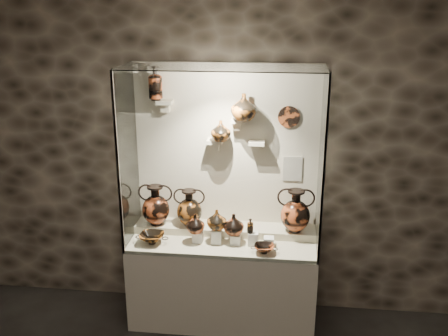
# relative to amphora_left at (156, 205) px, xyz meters

# --- Properties ---
(wall_back) EXTENTS (5.00, 0.02, 3.20)m
(wall_back) POSITION_rel_amphora_left_xyz_m (0.65, 0.18, 0.51)
(wall_back) COLOR black
(wall_back) RESTS_ON ground
(plinth) EXTENTS (1.70, 0.60, 0.80)m
(plinth) POSITION_rel_amphora_left_xyz_m (0.65, -0.14, -0.69)
(plinth) COLOR beige
(plinth) RESTS_ON floor
(front_tier) EXTENTS (1.68, 0.58, 0.03)m
(front_tier) POSITION_rel_amphora_left_xyz_m (0.65, -0.14, -0.28)
(front_tier) COLOR #BFB394
(front_tier) RESTS_ON plinth
(rear_tier) EXTENTS (1.70, 0.25, 0.10)m
(rear_tier) POSITION_rel_amphora_left_xyz_m (0.65, 0.04, -0.24)
(rear_tier) COLOR #BFB394
(rear_tier) RESTS_ON plinth
(back_panel) EXTENTS (1.70, 0.03, 1.60)m
(back_panel) POSITION_rel_amphora_left_xyz_m (0.65, 0.18, 0.51)
(back_panel) COLOR beige
(back_panel) RESTS_ON plinth
(glass_front) EXTENTS (1.70, 0.01, 1.60)m
(glass_front) POSITION_rel_amphora_left_xyz_m (0.65, -0.43, 0.51)
(glass_front) COLOR white
(glass_front) RESTS_ON plinth
(glass_left) EXTENTS (0.01, 0.60, 1.60)m
(glass_left) POSITION_rel_amphora_left_xyz_m (-0.20, -0.14, 0.51)
(glass_left) COLOR white
(glass_left) RESTS_ON plinth
(glass_right) EXTENTS (0.01, 0.60, 1.60)m
(glass_right) POSITION_rel_amphora_left_xyz_m (1.49, -0.14, 0.51)
(glass_right) COLOR white
(glass_right) RESTS_ON plinth
(glass_top) EXTENTS (1.70, 0.60, 0.01)m
(glass_top) POSITION_rel_amphora_left_xyz_m (0.65, -0.14, 1.30)
(glass_top) COLOR white
(glass_top) RESTS_ON back_panel
(frame_post_left) EXTENTS (0.02, 0.02, 1.60)m
(frame_post_left) POSITION_rel_amphora_left_xyz_m (-0.19, -0.43, 0.51)
(frame_post_left) COLOR gray
(frame_post_left) RESTS_ON plinth
(frame_post_right) EXTENTS (0.02, 0.02, 1.60)m
(frame_post_right) POSITION_rel_amphora_left_xyz_m (1.49, -0.43, 0.51)
(frame_post_right) COLOR gray
(frame_post_right) RESTS_ON plinth
(pedestal_a) EXTENTS (0.09, 0.09, 0.10)m
(pedestal_a) POSITION_rel_amphora_left_xyz_m (0.43, -0.19, -0.21)
(pedestal_a) COLOR silver
(pedestal_a) RESTS_ON front_tier
(pedestal_b) EXTENTS (0.09, 0.09, 0.13)m
(pedestal_b) POSITION_rel_amphora_left_xyz_m (0.60, -0.19, -0.20)
(pedestal_b) COLOR silver
(pedestal_b) RESTS_ON front_tier
(pedestal_c) EXTENTS (0.09, 0.09, 0.09)m
(pedestal_c) POSITION_rel_amphora_left_xyz_m (0.77, -0.19, -0.22)
(pedestal_c) COLOR silver
(pedestal_c) RESTS_ON front_tier
(pedestal_d) EXTENTS (0.09, 0.09, 0.12)m
(pedestal_d) POSITION_rel_amphora_left_xyz_m (0.93, -0.19, -0.20)
(pedestal_d) COLOR silver
(pedestal_d) RESTS_ON front_tier
(pedestal_e) EXTENTS (0.09, 0.09, 0.08)m
(pedestal_e) POSITION_rel_amphora_left_xyz_m (1.07, -0.19, -0.22)
(pedestal_e) COLOR silver
(pedestal_e) RESTS_ON front_tier
(bracket_ul) EXTENTS (0.14, 0.12, 0.04)m
(bracket_ul) POSITION_rel_amphora_left_xyz_m (0.10, 0.10, 0.96)
(bracket_ul) COLOR beige
(bracket_ul) RESTS_ON back_panel
(bracket_ca) EXTENTS (0.14, 0.12, 0.04)m
(bracket_ca) POSITION_rel_amphora_left_xyz_m (0.55, 0.10, 0.61)
(bracket_ca) COLOR beige
(bracket_ca) RESTS_ON back_panel
(bracket_cb) EXTENTS (0.10, 0.12, 0.04)m
(bracket_cb) POSITION_rel_amphora_left_xyz_m (0.75, 0.10, 0.81)
(bracket_cb) COLOR beige
(bracket_cb) RESTS_ON back_panel
(bracket_cc) EXTENTS (0.14, 0.12, 0.04)m
(bracket_cc) POSITION_rel_amphora_left_xyz_m (0.93, 0.10, 0.61)
(bracket_cc) COLOR beige
(bracket_cc) RESTS_ON back_panel
(amphora_left) EXTENTS (0.32, 0.32, 0.39)m
(amphora_left) POSITION_rel_amphora_left_xyz_m (0.00, 0.00, 0.00)
(amphora_left) COLOR #A2431F
(amphora_left) RESTS_ON rear_tier
(amphora_mid) EXTENTS (0.30, 0.30, 0.35)m
(amphora_mid) POSITION_rel_amphora_left_xyz_m (0.32, 0.01, -0.02)
(amphora_mid) COLOR #99521B
(amphora_mid) RESTS_ON rear_tier
(amphora_right) EXTENTS (0.39, 0.39, 0.40)m
(amphora_right) POSITION_rel_amphora_left_xyz_m (1.30, -0.01, 0.01)
(amphora_right) COLOR #A2431F
(amphora_right) RESTS_ON rear_tier
(jug_a) EXTENTS (0.21, 0.21, 0.18)m
(jug_a) POSITION_rel_amphora_left_xyz_m (0.41, -0.20, -0.08)
(jug_a) COLOR #A2431F
(jug_a) RESTS_ON pedestal_a
(jug_b) EXTENTS (0.22, 0.22, 0.18)m
(jug_b) POSITION_rel_amphora_left_xyz_m (0.60, -0.17, -0.04)
(jug_b) COLOR #99521B
(jug_b) RESTS_ON pedestal_b
(jug_c) EXTENTS (0.21, 0.21, 0.19)m
(jug_c) POSITION_rel_amphora_left_xyz_m (0.75, -0.17, -0.08)
(jug_c) COLOR #A2431F
(jug_c) RESTS_ON pedestal_c
(lekythos_small) EXTENTS (0.08, 0.08, 0.15)m
(lekythos_small) POSITION_rel_amphora_left_xyz_m (0.90, -0.20, -0.07)
(lekythos_small) COLOR #99521B
(lekythos_small) RESTS_ON pedestal_d
(kylix_left) EXTENTS (0.36, 0.34, 0.11)m
(kylix_left) POSITION_rel_amphora_left_xyz_m (0.02, -0.26, -0.21)
(kylix_left) COLOR #99521B
(kylix_left) RESTS_ON front_tier
(kylix_right) EXTENTS (0.28, 0.26, 0.09)m
(kylix_right) POSITION_rel_amphora_left_xyz_m (1.03, -0.33, -0.22)
(kylix_right) COLOR #A2431F
(kylix_right) RESTS_ON front_tier
(lekythos_tall) EXTENTS (0.17, 0.17, 0.33)m
(lekythos_tall) POSITION_rel_amphora_left_xyz_m (0.02, 0.09, 1.14)
(lekythos_tall) COLOR #A2431F
(lekythos_tall) RESTS_ON bracket_ul
(ovoid_vase_a) EXTENTS (0.22, 0.22, 0.19)m
(ovoid_vase_a) POSITION_rel_amphora_left_xyz_m (0.61, 0.06, 0.72)
(ovoid_vase_a) COLOR #99521B
(ovoid_vase_a) RESTS_ON bracket_ca
(ovoid_vase_b) EXTENTS (0.27, 0.27, 0.24)m
(ovoid_vase_b) POSITION_rel_amphora_left_xyz_m (0.81, 0.04, 0.94)
(ovoid_vase_b) COLOR #99521B
(ovoid_vase_b) RESTS_ON bracket_cb
(wall_plate) EXTENTS (0.19, 0.02, 0.19)m
(wall_plate) POSITION_rel_amphora_left_xyz_m (1.21, 0.15, 0.84)
(wall_plate) COLOR #B44E23
(wall_plate) RESTS_ON back_panel
(info_placard) EXTENTS (0.18, 0.01, 0.23)m
(info_placard) POSITION_rel_amphora_left_xyz_m (1.26, 0.16, 0.35)
(info_placard) COLOR beige
(info_placard) RESTS_ON back_panel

